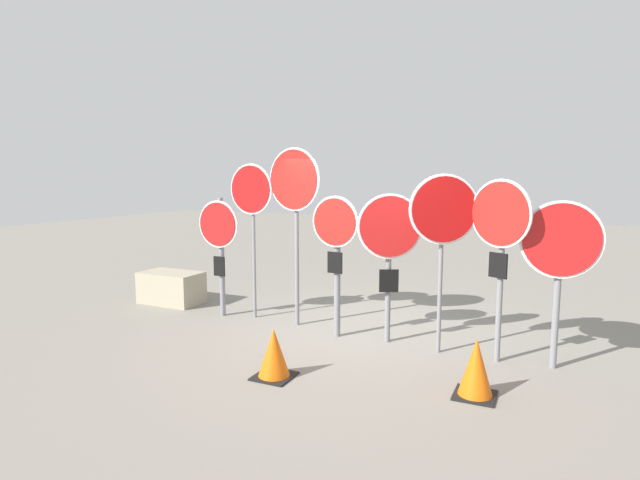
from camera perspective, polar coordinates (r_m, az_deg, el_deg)
The scene contains 12 objects.
ground_plane at distance 7.29m, azimuth 4.83°, elevation -10.71°, with size 40.00×40.00×0.00m, color gray.
stop_sign_0 at distance 8.08m, azimuth -11.44°, elevation 0.29°, with size 0.75×0.15×1.91m.
stop_sign_1 at distance 7.84m, azimuth -7.86°, elevation 4.64°, with size 0.78×0.14×2.45m.
stop_sign_2 at distance 7.36m, azimuth -2.95°, elevation 5.38°, with size 0.91×0.22×2.67m.
stop_sign_3 at distance 6.87m, azimuth 1.82°, elevation -0.30°, with size 0.70×0.18×1.99m.
stop_sign_4 at distance 6.67m, azimuth 7.94°, elevation 0.01°, with size 0.79×0.41×2.03m.
stop_sign_5 at distance 6.35m, azimuth 13.92°, elevation 2.33°, with size 0.77×0.45×2.28m.
stop_sign_6 at distance 6.26m, azimuth 19.88°, elevation 0.90°, with size 0.72×0.42×2.22m.
stop_sign_7 at distance 6.30m, azimuth 25.77°, elevation -1.23°, with size 0.89×0.19×1.98m.
traffic_cone_0 at distance 5.50m, azimuth 17.39°, elevation -13.79°, with size 0.42×0.42×0.61m.
traffic_cone_1 at distance 5.76m, azimuth -5.29°, elevation -12.77°, with size 0.43×0.43×0.56m.
storage_crate at distance 9.32m, azimuth -16.62°, elevation -5.23°, with size 1.09×0.62×0.56m.
Camera 1 is at (2.39, -6.51, 2.25)m, focal length 28.00 mm.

